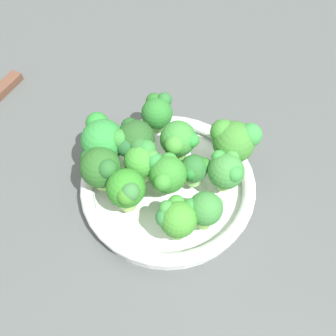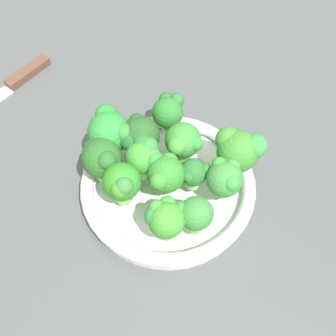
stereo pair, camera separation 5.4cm
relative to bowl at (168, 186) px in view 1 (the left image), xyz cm
name	(u,v)px [view 1 (the left image)]	position (x,y,z in cm)	size (l,w,h in cm)	color
ground_plane	(155,179)	(1.48, 3.50, -3.11)	(130.00, 130.00, 2.50)	#4D5352
bowl	(168,186)	(0.00, 0.00, 0.00)	(26.35, 26.35, 3.64)	white
broccoli_floret_0	(226,170)	(3.78, -7.27, 5.70)	(5.49, 5.36, 6.39)	#89BB50
broccoli_floret_1	(144,161)	(-1.42, 3.11, 5.77)	(5.27, 5.65, 6.55)	#88D063
broccoli_floret_2	(178,141)	(4.18, 1.12, 5.92)	(5.89, 5.85, 6.87)	#89C958
broccoli_floret_3	(157,111)	(7.43, 7.14, 5.50)	(5.62, 5.27, 6.12)	#84C163
broccoli_floret_4	(168,174)	(-1.32, -0.83, 5.52)	(5.93, 5.33, 6.36)	#86BE60
broccoli_floret_5	(204,209)	(-3.20, -7.96, 5.72)	(4.59, 5.06, 6.41)	#8CCC5A
broccoli_floret_6	(126,190)	(-6.87, 2.00, 6.17)	(5.34, 5.40, 7.12)	#A0D063
broccoli_floret_7	(134,140)	(0.50, 6.26, 6.26)	(6.38, 5.87, 7.25)	#7CB756
broccoli_floret_8	(195,169)	(2.05, -3.23, 4.65)	(4.43, 4.16, 5.08)	#99D172
broccoli_floret_9	(176,218)	(-6.45, -5.67, 5.91)	(5.11, 5.28, 6.61)	#86BE66
broccoli_floret_10	(101,166)	(-5.63, 7.54, 5.92)	(6.41, 6.55, 7.04)	#93BF5E
broccoli_floret_11	(234,140)	(8.52, -5.72, 6.35)	(6.31, 7.17, 7.49)	#9BDB6B
broccoli_floret_12	(104,139)	(-1.97, 10.01, 6.24)	(6.42, 7.63, 7.62)	#79B25A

